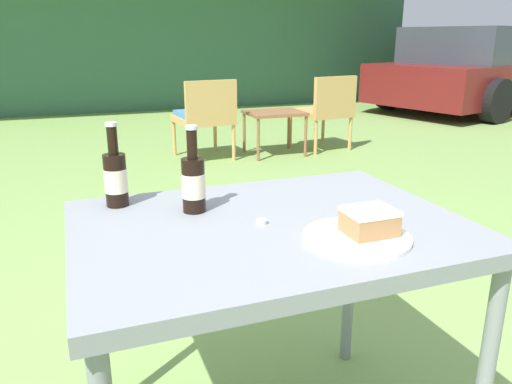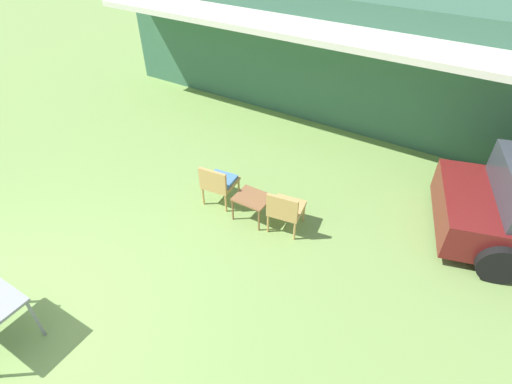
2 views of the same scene
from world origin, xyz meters
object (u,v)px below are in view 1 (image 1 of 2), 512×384
object	(u,v)px
wicker_chair_cushioned	(205,114)
patio_table	(270,248)
cola_bottle_far	(116,177)
garden_side_table	(274,116)
cola_bottle_near	(193,182)
wicker_chair_plain	(325,108)
parked_car	(483,70)
cake_on_plate	(363,229)

from	to	relation	value
wicker_chair_cushioned	patio_table	xyz separation A→B (m)	(-0.78, -3.60, 0.21)
patio_table	cola_bottle_far	xyz separation A→B (m)	(-0.34, 0.27, 0.15)
garden_side_table	wicker_chair_cushioned	bearing A→B (deg)	175.74
garden_side_table	cola_bottle_near	size ratio (longest dim) A/B	2.42
wicker_chair_plain	patio_table	world-z (taller)	wicker_chair_plain
cola_bottle_near	patio_table	bearing A→B (deg)	-43.33
parked_car	cola_bottle_near	size ratio (longest dim) A/B	19.11
patio_table	cola_bottle_far	bearing A→B (deg)	141.89
parked_car	cake_on_plate	xyz separation A→B (m)	(-5.82, -5.63, 0.11)
patio_table	cake_on_plate	xyz separation A→B (m)	(0.16, -0.17, 0.09)
cola_bottle_near	wicker_chair_cushioned	bearing A→B (deg)	74.78
cola_bottle_near	cola_bottle_far	xyz separation A→B (m)	(-0.19, 0.12, 0.00)
patio_table	parked_car	bearing A→B (deg)	42.39
wicker_chair_cushioned	cola_bottle_far	bearing A→B (deg)	65.13
cake_on_plate	cola_bottle_far	size ratio (longest dim) A/B	1.08
cola_bottle_near	cake_on_plate	bearing A→B (deg)	-45.14
parked_car	cola_bottle_far	distance (m)	8.18
cola_bottle_far	wicker_chair_cushioned	bearing A→B (deg)	71.35
cake_on_plate	cola_bottle_far	bearing A→B (deg)	138.85
wicker_chair_plain	cola_bottle_far	xyz separation A→B (m)	(-2.42, -3.31, 0.36)
cake_on_plate	cola_bottle_near	world-z (taller)	cola_bottle_near
patio_table	cola_bottle_far	distance (m)	0.46
wicker_chair_cushioned	wicker_chair_plain	xyz separation A→B (m)	(1.30, -0.02, 0.00)
parked_car	cola_bottle_near	bearing A→B (deg)	-155.21
patio_table	cola_bottle_near	size ratio (longest dim) A/B	4.20
cake_on_plate	patio_table	bearing A→B (deg)	133.18
parked_car	wicker_chair_plain	size ratio (longest dim) A/B	5.64
garden_side_table	cake_on_plate	bearing A→B (deg)	-109.70
wicker_chair_cushioned	wicker_chair_plain	bearing A→B (deg)	172.82
parked_car	garden_side_table	distance (m)	4.89
wicker_chair_plain	patio_table	xyz separation A→B (m)	(-2.08, -3.58, 0.21)
patio_table	cake_on_plate	world-z (taller)	cake_on_plate
wicker_chair_plain	garden_side_table	size ratio (longest dim) A/B	1.40
parked_car	wicker_chair_cushioned	size ratio (longest dim) A/B	5.64
cake_on_plate	cola_bottle_near	xyz separation A→B (m)	(-0.32, 0.32, 0.06)
garden_side_table	cola_bottle_near	distance (m)	3.80
garden_side_table	cake_on_plate	world-z (taller)	cake_on_plate
wicker_chair_plain	cola_bottle_near	bearing A→B (deg)	48.10
parked_car	garden_side_table	world-z (taller)	parked_car
wicker_chair_cushioned	cake_on_plate	xyz separation A→B (m)	(-0.62, -3.77, 0.30)
patio_table	cola_bottle_near	distance (m)	0.26
patio_table	cola_bottle_near	bearing A→B (deg)	136.67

